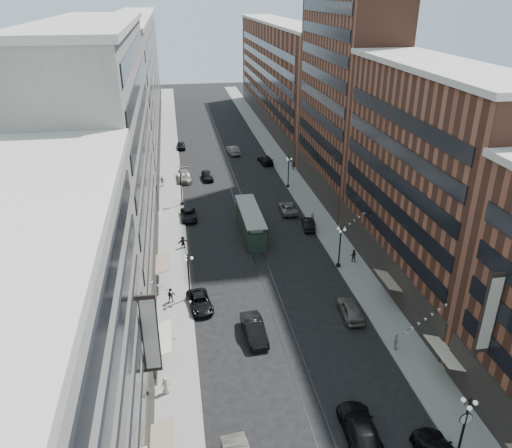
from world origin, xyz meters
TOP-DOWN VIEW (x-y plane):
  - ground at (0.00, 60.00)m, footprint 220.00×220.00m
  - sidewalk_west at (-11.00, 70.00)m, footprint 4.00×180.00m
  - sidewalk_east at (11.00, 70.00)m, footprint 4.00×180.00m
  - rail_west at (-0.70, 70.00)m, footprint 0.12×180.00m
  - rail_east at (0.70, 70.00)m, footprint 0.12×180.00m
  - building_west_near at (-17.00, 0.00)m, footprint 8.00×30.00m
  - building_west_mid at (-17.00, 33.00)m, footprint 8.00×36.00m
  - building_west_far at (-17.00, 96.00)m, footprint 8.00×90.00m
  - building_east_mid at (17.00, 28.00)m, footprint 8.00×30.00m
  - building_east_tower at (17.00, 56.00)m, footprint 8.00×26.00m
  - building_east_far at (17.00, 105.00)m, footprint 8.00×72.00m
  - lamppost_sw_far at (-9.20, 28.00)m, footprint 1.03×1.14m
  - lamppost_sw_mid at (-9.20, 55.00)m, footprint 1.03×1.14m
  - lamppost_se_near at (9.20, 4.00)m, footprint 1.08×1.14m
  - lamppost_se_far at (9.20, 32.00)m, footprint 1.03×1.14m
  - lamppost_se_mid at (9.20, 60.00)m, footprint 1.03×1.14m
  - streetcar at (0.00, 43.45)m, footprint 2.72×12.28m
  - car_2 at (-8.21, 26.19)m, footprint 2.97×5.27m
  - car_4 at (7.23, 22.01)m, footprint 2.27×5.05m
  - car_5 at (-3.27, 20.25)m, footprint 2.19×5.48m
  - car_6 at (2.73, 6.89)m, footprint 2.76×6.19m
  - pedestrian_1 at (-11.87, 13.86)m, footprint 0.89×0.65m
  - pedestrian_2 at (-11.23, 27.46)m, footprint 0.87×0.52m
  - pedestrian_4 at (9.65, 16.06)m, footprint 0.74×1.11m
  - car_7 at (-8.40, 49.53)m, footprint 2.41×4.97m
  - car_8 at (-8.40, 66.60)m, footprint 2.49×6.06m
  - car_9 at (-8.40, 86.63)m, footprint 1.75×4.32m
  - car_10 at (8.40, 43.46)m, footprint 2.10×4.62m
  - car_11 at (6.80, 49.54)m, footprint 2.63×5.36m
  - car_12 at (7.76, 73.88)m, footprint 2.79×5.57m
  - car_13 at (-4.31, 66.28)m, footprint 2.15×4.60m
  - car_14 at (2.24, 81.10)m, footprint 2.50×5.38m
  - pedestrian_5 at (-9.54, 40.15)m, footprint 1.57×0.92m
  - pedestrian_6 at (-12.28, 63.89)m, footprint 1.18×0.78m
  - pedestrian_7 at (11.41, 32.90)m, footprint 0.92×0.75m
  - pedestrian_8 at (9.55, 45.41)m, footprint 0.60×0.40m
  - pedestrian_9 at (12.23, 68.78)m, footprint 1.11×0.60m

SIDE VIEW (x-z plane):
  - ground at x=0.00m, z-range 0.00..0.00m
  - rail_west at x=-0.70m, z-range 0.00..0.02m
  - rail_east at x=0.70m, z-range 0.00..0.02m
  - sidewalk_west at x=-11.00m, z-range 0.00..0.15m
  - sidewalk_east at x=11.00m, z-range 0.00..0.15m
  - car_7 at x=-8.40m, z-range 0.00..1.36m
  - car_2 at x=-8.21m, z-range 0.00..1.39m
  - car_11 at x=6.80m, z-range 0.00..1.46m
  - car_10 at x=8.40m, z-range 0.00..1.47m
  - car_9 at x=-8.40m, z-range 0.00..1.47m
  - car_13 at x=-4.31m, z-range 0.00..1.52m
  - car_12 at x=7.76m, z-range 0.00..1.55m
  - car_4 at x=7.23m, z-range 0.00..1.68m
  - car_14 at x=2.24m, z-range 0.00..1.71m
  - car_8 at x=-8.40m, z-range 0.00..1.76m
  - car_6 at x=2.73m, z-range 0.00..1.76m
  - car_5 at x=-3.27m, z-range 0.00..1.77m
  - pedestrian_1 at x=-11.87m, z-range 0.15..1.78m
  - pedestrian_9 at x=12.23m, z-range 0.15..1.78m
  - pedestrian_8 at x=9.55m, z-range 0.15..1.78m
  - pedestrian_5 at x=-9.54m, z-range 0.15..1.78m
  - pedestrian_7 at x=11.41m, z-range 0.15..1.81m
  - pedestrian_4 at x=9.65m, z-range 0.15..1.89m
  - pedestrian_2 at x=-11.23m, z-range 0.15..1.89m
  - pedestrian_6 at x=-12.28m, z-range 0.15..2.01m
  - streetcar at x=0.00m, z-range -0.13..3.27m
  - lamppost_sw_far at x=-9.20m, z-range 0.34..5.86m
  - lamppost_sw_mid at x=-9.20m, z-range 0.34..5.86m
  - lamppost_se_far at x=9.20m, z-range 0.34..5.86m
  - lamppost_se_mid at x=9.20m, z-range 0.34..5.86m
  - lamppost_se_near at x=9.20m, z-range 0.46..5.98m
  - building_west_near at x=-17.00m, z-range 0.00..22.00m
  - building_east_mid at x=17.00m, z-range 0.00..24.00m
  - building_east_far at x=17.00m, z-range 0.00..24.00m
  - building_west_far at x=-17.00m, z-range 0.00..26.00m
  - building_west_mid at x=-17.00m, z-range 0.00..28.00m
  - building_east_tower at x=17.00m, z-range 0.00..42.00m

